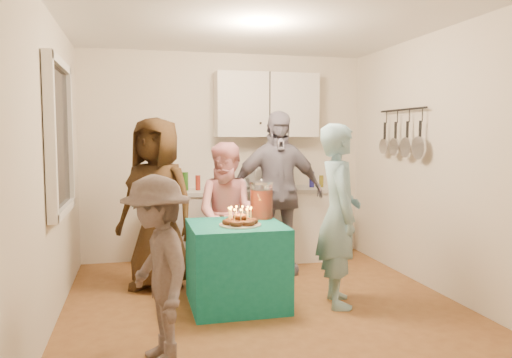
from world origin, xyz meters
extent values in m
plane|color=brown|center=(0.00, 0.00, 0.00)|extent=(4.00, 4.00, 0.00)
plane|color=white|center=(0.00, 0.00, 2.60)|extent=(4.00, 4.00, 0.00)
plane|color=silver|center=(0.00, 2.00, 1.30)|extent=(3.60, 3.60, 0.00)
plane|color=silver|center=(-1.80, 0.00, 1.30)|extent=(4.00, 4.00, 0.00)
plane|color=silver|center=(1.80, 0.00, 1.30)|extent=(4.00, 4.00, 0.00)
cube|color=black|center=(-1.77, 0.30, 1.55)|extent=(0.04, 1.00, 1.20)
cube|color=white|center=(0.20, 1.70, 0.43)|extent=(2.20, 0.58, 0.86)
cube|color=beige|center=(0.20, 1.70, 0.89)|extent=(2.24, 0.62, 0.05)
cube|color=white|center=(0.50, 1.85, 1.95)|extent=(1.30, 0.30, 0.80)
cube|color=black|center=(1.72, 0.70, 1.60)|extent=(0.12, 1.00, 0.60)
imported|color=white|center=(0.43, 1.70, 1.05)|extent=(0.57, 0.45, 0.28)
cube|color=#127A6E|center=(-0.24, 0.14, 0.38)|extent=(0.85, 0.85, 0.76)
cylinder|color=red|center=(0.06, 0.38, 0.93)|extent=(0.22, 0.22, 0.34)
imported|color=#8BBACB|center=(0.69, -0.06, 0.84)|extent=(0.51, 0.68, 1.67)
imported|color=#553618|center=(-0.92, 0.83, 0.88)|extent=(1.02, 0.95, 1.75)
imported|color=pink|center=(-0.19, 0.73, 0.75)|extent=(0.86, 0.76, 1.50)
imported|color=black|center=(0.43, 1.12, 0.92)|extent=(1.10, 0.50, 1.84)
imported|color=#4F423F|center=(-0.99, -0.87, 0.65)|extent=(0.67, 0.93, 1.30)
camera|label=1|loc=(-1.12, -4.29, 1.57)|focal=35.00mm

